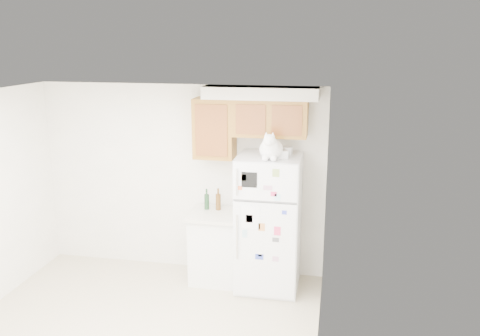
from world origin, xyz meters
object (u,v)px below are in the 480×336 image
(base_counter, at_px, (216,246))
(bottle_amber, at_px, (218,199))
(cat, at_px, (271,148))
(storage_box_front, at_px, (281,154))
(refrigerator, at_px, (269,223))
(bottle_green, at_px, (207,199))
(storage_box_back, at_px, (284,151))

(base_counter, distance_m, bottle_amber, 0.61)
(cat, xyz_separation_m, bottle_amber, (-0.71, 0.33, -0.77))
(storage_box_front, bearing_deg, refrigerator, 136.12)
(refrigerator, xyz_separation_m, bottle_green, (-0.83, 0.17, 0.20))
(base_counter, height_order, bottle_amber, bottle_amber)
(refrigerator, height_order, bottle_green, refrigerator)
(storage_box_front, height_order, bottle_amber, storage_box_front)
(refrigerator, distance_m, storage_box_back, 0.92)
(storage_box_back, bearing_deg, cat, -113.70)
(refrigerator, xyz_separation_m, cat, (0.04, -0.15, 0.98))
(refrigerator, bearing_deg, bottle_green, 168.14)
(bottle_amber, bearing_deg, refrigerator, -14.80)
(cat, relative_size, bottle_amber, 1.74)
(refrigerator, bearing_deg, cat, -77.13)
(cat, distance_m, storage_box_front, 0.16)
(storage_box_front, bearing_deg, bottle_amber, 145.75)
(base_counter, distance_m, cat, 1.56)
(refrigerator, height_order, cat, cat)
(base_counter, bearing_deg, bottle_amber, 84.69)
(cat, distance_m, storage_box_back, 0.29)
(storage_box_back, height_order, bottle_amber, storage_box_back)
(storage_box_front, relative_size, bottle_amber, 0.53)
(bottle_green, relative_size, bottle_amber, 0.95)
(refrigerator, relative_size, bottle_amber, 5.98)
(bottle_amber, bearing_deg, storage_box_front, -16.99)
(bottle_amber, bearing_deg, cat, -24.97)
(storage_box_back, bearing_deg, storage_box_front, -93.38)
(refrigerator, bearing_deg, base_counter, 173.91)
(storage_box_back, distance_m, bottle_amber, 1.09)
(base_counter, relative_size, cat, 1.85)
(base_counter, xyz_separation_m, bottle_amber, (0.01, 0.11, 0.60))
(refrigerator, height_order, storage_box_back, storage_box_back)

